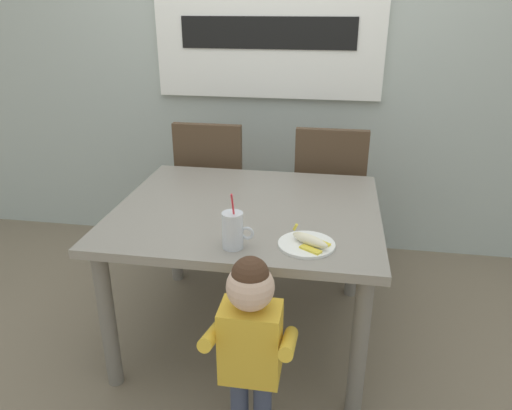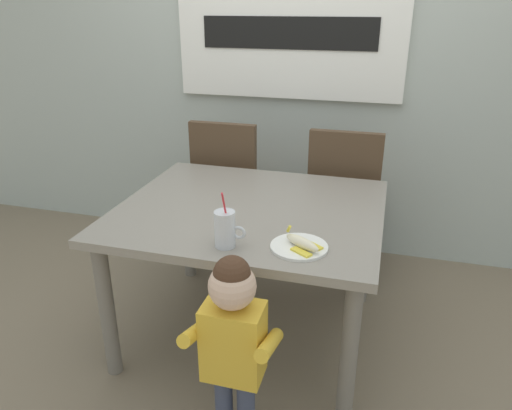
{
  "view_description": "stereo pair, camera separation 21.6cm",
  "coord_description": "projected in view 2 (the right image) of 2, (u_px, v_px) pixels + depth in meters",
  "views": [
    {
      "loc": [
        0.39,
        -2.08,
        1.63
      ],
      "look_at": [
        0.06,
        -0.11,
        0.79
      ],
      "focal_mm": 33.84,
      "sensor_mm": 36.0,
      "label": 1
    },
    {
      "loc": [
        0.6,
        -2.03,
        1.63
      ],
      "look_at": [
        0.06,
        -0.11,
        0.79
      ],
      "focal_mm": 33.84,
      "sensor_mm": 36.0,
      "label": 2
    }
  ],
  "objects": [
    {
      "name": "back_wall",
      "position": [
        301.0,
        32.0,
        3.04
      ],
      "size": [
        6.4,
        0.17,
        2.9
      ],
      "color": "#ADB7B2",
      "rests_on": "ground"
    },
    {
      "name": "milk_cup",
      "position": [
        225.0,
        231.0,
        1.91
      ],
      "size": [
        0.13,
        0.09,
        0.25
      ],
      "color": "silver",
      "rests_on": "dining_table"
    },
    {
      "name": "dining_table",
      "position": [
        250.0,
        224.0,
        2.34
      ],
      "size": [
        1.24,
        1.08,
        0.73
      ],
      "color": "gray",
      "rests_on": "ground"
    },
    {
      "name": "dining_chair_right",
      "position": [
        344.0,
        194.0,
        2.95
      ],
      "size": [
        0.44,
        0.44,
        0.96
      ],
      "rotation": [
        0.0,
        0.0,
        3.14
      ],
      "color": "#4C3826",
      "rests_on": "ground"
    },
    {
      "name": "peeled_banana",
      "position": [
        303.0,
        243.0,
        1.89
      ],
      "size": [
        0.17,
        0.15,
        0.07
      ],
      "rotation": [
        0.0,
        0.0,
        -0.58
      ],
      "color": "#F4EAC6",
      "rests_on": "snack_plate"
    },
    {
      "name": "dining_chair_left",
      "position": [
        230.0,
        182.0,
        3.14
      ],
      "size": [
        0.44,
        0.45,
        0.96
      ],
      "rotation": [
        0.0,
        0.0,
        3.14
      ],
      "color": "#4C3826",
      "rests_on": "ground"
    },
    {
      "name": "snack_plate",
      "position": [
        299.0,
        247.0,
        1.91
      ],
      "size": [
        0.23,
        0.23,
        0.01
      ],
      "primitive_type": "cylinder",
      "color": "white",
      "rests_on": "dining_table"
    },
    {
      "name": "ground_plane",
      "position": [
        251.0,
        331.0,
        2.58
      ],
      "size": [
        24.0,
        24.0,
        0.0
      ],
      "primitive_type": "plane",
      "color": "#7A6B56"
    },
    {
      "name": "toddler_standing",
      "position": [
        233.0,
        333.0,
        1.74
      ],
      "size": [
        0.33,
        0.24,
        0.84
      ],
      "color": "#3F4760",
      "rests_on": "ground"
    }
  ]
}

